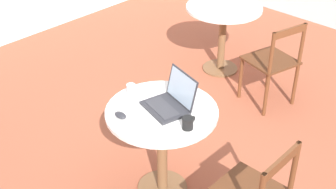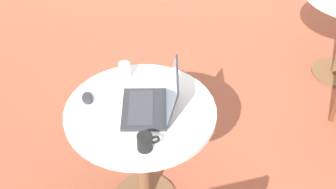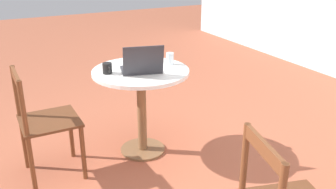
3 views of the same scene
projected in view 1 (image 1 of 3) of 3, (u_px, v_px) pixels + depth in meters
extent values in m
plane|color=#9E5138|center=(207.00, 158.00, 4.02)|extent=(16.00, 16.00, 0.00)
cylinder|color=brown|center=(162.00, 188.00, 3.71)|extent=(0.39, 0.39, 0.02)
cylinder|color=brown|center=(162.00, 152.00, 3.51)|extent=(0.08, 0.08, 0.71)
cylinder|color=silver|center=(162.00, 112.00, 3.31)|extent=(0.81, 0.81, 0.03)
cylinder|color=brown|center=(220.00, 68.00, 5.31)|extent=(0.39, 0.39, 0.02)
cylinder|color=brown|center=(222.00, 39.00, 5.12)|extent=(0.08, 0.08, 0.71)
cylinder|color=silver|center=(224.00, 8.00, 4.92)|extent=(0.81, 0.81, 0.03)
cylinder|color=brown|center=(294.00, 168.00, 2.91)|extent=(0.04, 0.04, 0.41)
cube|color=brown|center=(282.00, 162.00, 2.71)|extent=(0.41, 0.03, 0.07)
cylinder|color=brown|center=(241.00, 78.00, 4.71)|extent=(0.04, 0.04, 0.45)
cylinder|color=brown|center=(269.00, 68.00, 4.87)|extent=(0.04, 0.04, 0.45)
cylinder|color=brown|center=(266.00, 95.00, 4.44)|extent=(0.04, 0.04, 0.45)
cylinder|color=brown|center=(295.00, 84.00, 4.60)|extent=(0.04, 0.04, 0.45)
cube|color=#562F1A|center=(270.00, 60.00, 4.53)|extent=(0.52, 0.52, 0.02)
cylinder|color=brown|center=(272.00, 53.00, 4.19)|extent=(0.04, 0.04, 0.41)
cylinder|color=brown|center=(302.00, 43.00, 4.36)|extent=(0.04, 0.04, 0.41)
cube|color=brown|center=(290.00, 32.00, 4.18)|extent=(0.40, 0.13, 0.07)
cube|color=#2D2D33|center=(165.00, 108.00, 3.31)|extent=(0.30, 0.37, 0.02)
cube|color=#38383D|center=(162.00, 108.00, 3.29)|extent=(0.19, 0.29, 0.00)
cube|color=#2D2D33|center=(182.00, 88.00, 3.30)|extent=(0.14, 0.32, 0.23)
cube|color=#9EB2C6|center=(181.00, 88.00, 3.30)|extent=(0.12, 0.30, 0.21)
ellipsoid|color=#2D2D33|center=(120.00, 115.00, 3.22)|extent=(0.06, 0.10, 0.03)
cylinder|color=black|center=(188.00, 123.00, 3.10)|extent=(0.08, 0.08, 0.09)
torus|color=black|center=(193.00, 119.00, 3.13)|extent=(0.05, 0.01, 0.05)
cylinder|color=silver|center=(131.00, 91.00, 3.42)|extent=(0.07, 0.07, 0.10)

